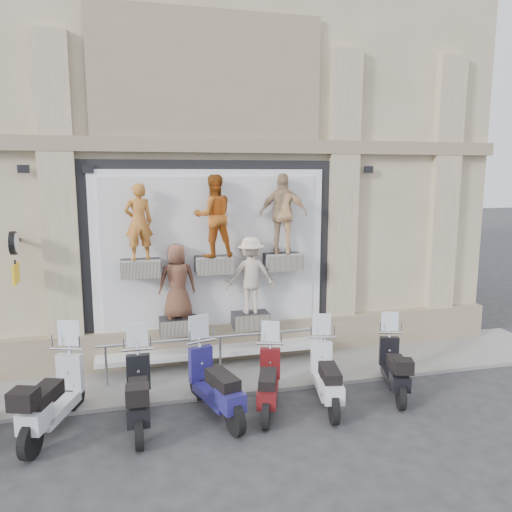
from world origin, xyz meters
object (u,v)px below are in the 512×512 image
(clock_sign_bracket, at_px, (14,251))
(scooter_f, at_px, (269,371))
(scooter_h, at_px, (395,357))
(scooter_c, at_px, (52,383))
(scooter_g, at_px, (327,365))
(scooter_d, at_px, (138,381))
(guard_rail, at_px, (220,357))
(scooter_e, at_px, (215,371))

(clock_sign_bracket, relative_size, scooter_f, 0.55)
(scooter_h, bearing_deg, scooter_c, -162.24)
(scooter_c, bearing_deg, scooter_h, 18.26)
(clock_sign_bracket, height_order, scooter_h, clock_sign_bracket)
(scooter_c, xyz_separation_m, scooter_f, (3.66, -0.12, -0.11))
(scooter_c, relative_size, scooter_h, 1.16)
(clock_sign_bracket, distance_m, scooter_h, 7.62)
(scooter_g, distance_m, scooter_h, 1.47)
(clock_sign_bracket, relative_size, scooter_d, 0.51)
(scooter_g, bearing_deg, scooter_d, -169.30)
(guard_rail, distance_m, scooter_g, 2.44)
(scooter_f, relative_size, scooter_h, 1.01)
(clock_sign_bracket, height_order, scooter_c, clock_sign_bracket)
(guard_rail, relative_size, scooter_d, 2.52)
(scooter_g, bearing_deg, scooter_c, -170.70)
(scooter_e, bearing_deg, scooter_c, 162.33)
(guard_rail, xyz_separation_m, scooter_e, (-0.39, -1.64, 0.38))
(scooter_c, relative_size, scooter_d, 1.06)
(guard_rail, distance_m, scooter_e, 1.73)
(scooter_e, bearing_deg, scooter_f, -16.28)
(scooter_e, bearing_deg, scooter_g, -18.03)
(clock_sign_bracket, height_order, scooter_e, clock_sign_bracket)
(clock_sign_bracket, relative_size, scooter_e, 0.49)
(guard_rail, height_order, scooter_e, scooter_e)
(scooter_e, height_order, scooter_g, scooter_e)
(scooter_e, bearing_deg, scooter_h, -14.83)
(scooter_d, xyz_separation_m, scooter_e, (1.32, 0.03, 0.03))
(clock_sign_bracket, bearing_deg, scooter_c, -67.61)
(scooter_f, bearing_deg, scooter_c, -162.73)
(scooter_g, bearing_deg, scooter_f, -172.46)
(scooter_f, bearing_deg, guard_rail, 128.51)
(guard_rail, relative_size, scooter_c, 2.38)
(scooter_c, distance_m, scooter_d, 1.37)
(scooter_f, distance_m, scooter_g, 1.10)
(guard_rail, relative_size, scooter_f, 2.74)
(clock_sign_bracket, xyz_separation_m, scooter_g, (5.58, -2.20, -2.01))
(guard_rail, relative_size, scooter_h, 2.76)
(scooter_f, bearing_deg, scooter_e, -161.72)
(scooter_d, relative_size, scooter_f, 1.09)
(scooter_c, xyz_separation_m, scooter_d, (1.37, -0.14, -0.05))
(scooter_d, relative_size, scooter_g, 1.04)
(scooter_c, height_order, scooter_g, scooter_c)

